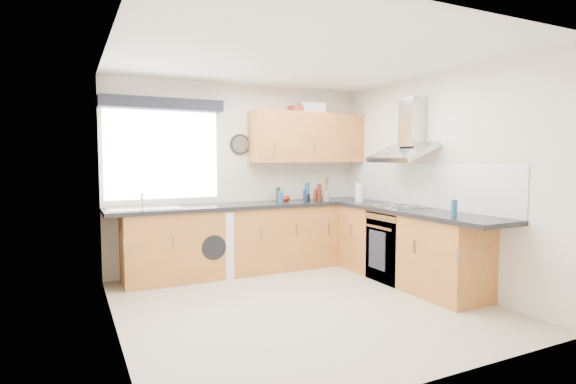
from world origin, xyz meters
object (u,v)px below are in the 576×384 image
oven (398,246)px  extractor_hood (407,137)px  upper_cabinets (308,138)px  washing_machine (207,244)px

oven → extractor_hood: size_ratio=1.09×
extractor_hood → upper_cabinets: upper_cabinets is taller
upper_cabinets → washing_machine: (-1.52, -0.10, -1.38)m
extractor_hood → washing_machine: 2.83m
upper_cabinets → washing_machine: upper_cabinets is taller
oven → extractor_hood: (0.10, -0.00, 1.34)m
extractor_hood → upper_cabinets: size_ratio=0.46×
extractor_hood → washing_machine: (-2.17, 1.22, -1.35)m
oven → extractor_hood: 1.35m
oven → upper_cabinets: (-0.55, 1.32, 1.38)m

